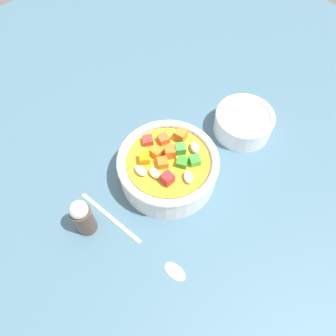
{
  "coord_description": "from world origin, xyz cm",
  "views": [
    {
      "loc": [
        -21.06,
        -22.78,
        52.26
      ],
      "look_at": [
        0.0,
        0.0,
        2.94
      ],
      "focal_mm": 35.41,
      "sensor_mm": 36.0,
      "label": 1
    }
  ],
  "objects_px": {
    "side_bowl_small": "(243,122)",
    "spoon": "(139,241)",
    "soup_bowl_main": "(168,167)",
    "pepper_shaker": "(83,217)"
  },
  "relations": [
    {
      "from": "soup_bowl_main",
      "to": "pepper_shaker",
      "type": "bearing_deg",
      "value": 173.47
    },
    {
      "from": "side_bowl_small",
      "to": "spoon",
      "type": "bearing_deg",
      "value": -172.69
    },
    {
      "from": "soup_bowl_main",
      "to": "spoon",
      "type": "xyz_separation_m",
      "value": [
        -0.12,
        -0.06,
        -0.03
      ]
    },
    {
      "from": "spoon",
      "to": "pepper_shaker",
      "type": "xyz_separation_m",
      "value": [
        -0.05,
        0.08,
        0.04
      ]
    },
    {
      "from": "side_bowl_small",
      "to": "pepper_shaker",
      "type": "distance_m",
      "value": 0.35
    },
    {
      "from": "soup_bowl_main",
      "to": "spoon",
      "type": "bearing_deg",
      "value": -153.8
    },
    {
      "from": "soup_bowl_main",
      "to": "pepper_shaker",
      "type": "height_order",
      "value": "pepper_shaker"
    },
    {
      "from": "pepper_shaker",
      "to": "soup_bowl_main",
      "type": "bearing_deg",
      "value": -6.53
    },
    {
      "from": "side_bowl_small",
      "to": "pepper_shaker",
      "type": "bearing_deg",
      "value": 173.61
    },
    {
      "from": "side_bowl_small",
      "to": "pepper_shaker",
      "type": "xyz_separation_m",
      "value": [
        -0.35,
        0.04,
        0.02
      ]
    }
  ]
}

